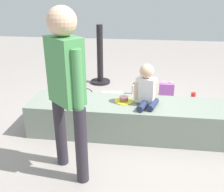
% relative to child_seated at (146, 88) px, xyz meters
% --- Properties ---
extents(ground_plane, '(12.00, 12.00, 0.00)m').
position_rel_child_seated_xyz_m(ground_plane, '(-0.06, 0.02, -0.61)').
color(ground_plane, gray).
extents(concrete_ledge, '(2.65, 0.57, 0.40)m').
position_rel_child_seated_xyz_m(concrete_ledge, '(-0.06, 0.02, -0.41)').
color(concrete_ledge, gray).
rests_on(concrete_ledge, ground_plane).
extents(child_seated, '(0.29, 0.35, 0.48)m').
position_rel_child_seated_xyz_m(child_seated, '(0.00, 0.00, 0.00)').
color(child_seated, navy).
rests_on(child_seated, concrete_ledge).
extents(adult_standing, '(0.37, 0.35, 1.55)m').
position_rel_child_seated_xyz_m(adult_standing, '(-0.69, -0.77, 0.32)').
color(adult_standing, '#2D2730').
rests_on(adult_standing, ground_plane).
extents(cake_plate, '(0.22, 0.22, 0.07)m').
position_rel_child_seated_xyz_m(cake_plate, '(-0.26, 0.05, -0.19)').
color(cake_plate, yellow).
rests_on(cake_plate, concrete_ledge).
extents(gift_bag, '(0.22, 0.09, 0.36)m').
position_rel_child_seated_xyz_m(gift_bag, '(0.32, 0.97, -0.45)').
color(gift_bag, '#B259BF').
rests_on(gift_bag, ground_plane).
extents(railing_post, '(0.36, 0.36, 1.06)m').
position_rel_child_seated_xyz_m(railing_post, '(-0.83, 1.74, -0.22)').
color(railing_post, black).
rests_on(railing_post, ground_plane).
extents(water_bottle_near_gift, '(0.07, 0.07, 0.22)m').
position_rel_child_seated_xyz_m(water_bottle_near_gift, '(0.39, 1.30, -0.51)').
color(water_bottle_near_gift, silver).
rests_on(water_bottle_near_gift, ground_plane).
extents(water_bottle_far_side, '(0.06, 0.06, 0.20)m').
position_rel_child_seated_xyz_m(water_bottle_far_side, '(-0.20, 1.26, -0.52)').
color(water_bottle_far_side, silver).
rests_on(water_bottle_far_side, ground_plane).
extents(party_cup_red, '(0.07, 0.07, 0.10)m').
position_rel_child_seated_xyz_m(party_cup_red, '(0.77, 1.20, -0.57)').
color(party_cup_red, red).
rests_on(party_cup_red, ground_plane).
extents(cake_box_white, '(0.36, 0.35, 0.15)m').
position_rel_child_seated_xyz_m(cake_box_white, '(-0.49, 0.84, -0.54)').
color(cake_box_white, white).
rests_on(cake_box_white, ground_plane).
extents(handbag_black_leather, '(0.30, 0.11, 0.30)m').
position_rel_child_seated_xyz_m(handbag_black_leather, '(-0.86, 0.68, -0.51)').
color(handbag_black_leather, black).
rests_on(handbag_black_leather, ground_plane).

